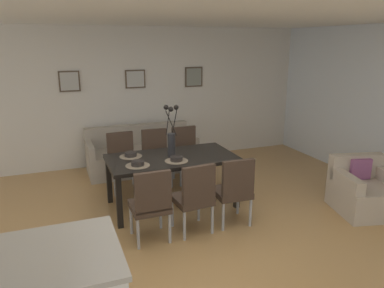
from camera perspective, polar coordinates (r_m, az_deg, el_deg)
ground_plane at (r=4.58m, az=-0.86°, el=-14.69°), size 9.00×9.00×0.00m
back_wall_panel at (r=7.16m, az=-10.04°, el=7.26°), size 9.00×0.10×2.60m
ceiling_panel at (r=4.34m, az=-2.96°, el=19.96°), size 9.00×7.20×0.08m
dining_table at (r=5.22m, az=-3.19°, el=-2.77°), size 1.80×0.95×0.74m
dining_chair_near_left at (r=4.34m, az=-6.43°, el=-8.98°), size 0.44×0.44×0.92m
dining_chair_near_right at (r=5.96m, az=-10.83°, el=-2.25°), size 0.45×0.45×0.92m
dining_chair_far_left at (r=4.50m, az=0.43°, el=-7.94°), size 0.47×0.47×0.92m
dining_chair_far_right at (r=6.09m, az=-5.63°, el=-1.64°), size 0.46×0.46×0.92m
dining_chair_mid_left at (r=4.73m, az=6.59°, el=-6.85°), size 0.46×0.46×0.92m
dining_chair_mid_right at (r=6.24m, az=-0.94°, el=-1.15°), size 0.44×0.44×0.92m
centerpiece_vase at (r=5.12m, az=-3.24°, el=1.04°), size 0.21×0.23×0.73m
placemat_near_left at (r=4.87m, az=-8.48°, el=-3.33°), size 0.32×0.32×0.01m
bowl_near_left at (r=4.86m, az=-8.49°, el=-2.92°), size 0.17×0.17×0.07m
placemat_near_right at (r=5.27m, az=-9.52°, el=-1.91°), size 0.32×0.32×0.01m
bowl_near_right at (r=5.26m, az=-9.54°, el=-1.53°), size 0.17×0.17×0.07m
placemat_far_left at (r=5.01m, az=-2.44°, el=-2.64°), size 0.32×0.32×0.01m
bowl_far_left at (r=4.99m, az=-2.44°, el=-2.24°), size 0.17×0.17×0.07m
sofa at (r=6.88m, az=-7.89°, el=-1.72°), size 1.96×0.84×0.80m
armchair at (r=5.71m, az=25.39°, el=-6.72°), size 0.97×0.97×0.75m
framed_picture_left at (r=6.93m, az=-18.59°, el=9.26°), size 0.36×0.03×0.37m
framed_picture_center at (r=7.09m, az=-8.84°, el=9.99°), size 0.38×0.03×0.34m
framed_picture_right at (r=7.43m, az=0.28°, el=10.43°), size 0.37×0.03×0.39m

